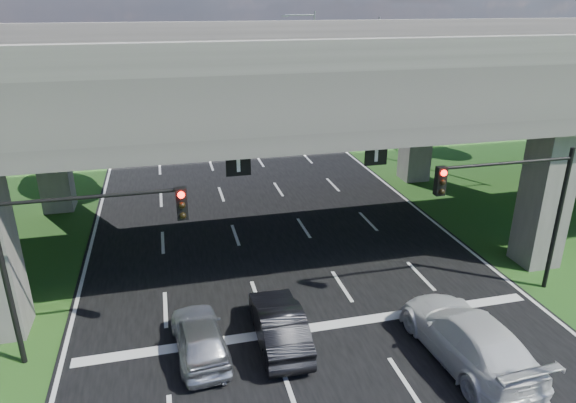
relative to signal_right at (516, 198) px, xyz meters
name	(u,v)px	position (x,y,z in m)	size (l,w,h in m)	color
ground	(351,394)	(-7.82, -3.94, -4.19)	(160.00, 160.00, 0.00)	#1D4B18
road	(279,249)	(-7.82, 6.06, -4.17)	(18.00, 120.00, 0.03)	black
overpass	(268,75)	(-7.82, 8.06, 3.73)	(80.00, 15.00, 10.00)	#3E3B38
signal_right	(516,198)	(0.00, 0.00, 0.00)	(5.76, 0.54, 6.00)	black
signal_left	(75,242)	(-15.65, 0.00, 0.00)	(5.76, 0.54, 6.00)	black
streetlight_far	(371,77)	(2.27, 20.06, 1.66)	(3.38, 0.25, 10.00)	gray
streetlight_beyond	(310,55)	(2.27, 36.06, 1.66)	(3.38, 0.25, 10.00)	gray
tree_left_near	(21,101)	(-21.78, 22.06, 0.63)	(4.50, 4.50, 7.80)	black
tree_left_mid	(5,93)	(-24.78, 30.06, -0.01)	(3.91, 3.90, 6.76)	black
tree_left_far	(71,67)	(-20.78, 38.06, 0.95)	(4.80, 4.80, 8.32)	black
tree_right_near	(385,86)	(5.22, 24.06, 0.31)	(4.20, 4.20, 7.28)	black
tree_right_mid	(379,76)	(8.22, 32.06, -0.01)	(3.91, 3.90, 6.76)	black
tree_right_far	(317,61)	(4.22, 40.06, 0.63)	(4.50, 4.50, 7.80)	black
car_silver	(200,336)	(-12.12, -0.94, -3.47)	(1.63, 4.05, 1.38)	#BABCC3
car_dark	(279,324)	(-9.39, -0.94, -3.43)	(1.54, 4.40, 1.45)	black
car_white	(468,337)	(-3.58, -3.30, -3.31)	(2.37, 5.84, 1.70)	silver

